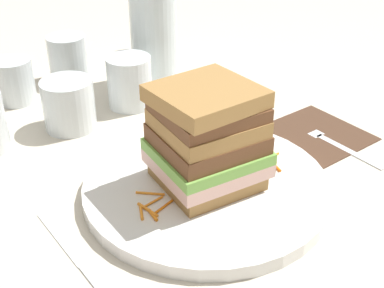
{
  "coord_description": "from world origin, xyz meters",
  "views": [
    {
      "loc": [
        -0.33,
        -0.38,
        0.38
      ],
      "look_at": [
        0.02,
        0.03,
        0.06
      ],
      "focal_mm": 48.91,
      "sensor_mm": 36.0,
      "label": 1
    }
  ],
  "objects_px": {
    "napkin_dark": "(318,135)",
    "water_bottle": "(153,16)",
    "empty_tumbler_0": "(15,81)",
    "main_plate": "(208,188)",
    "juice_glass": "(130,85)",
    "empty_tumbler_2": "(69,104)",
    "knife": "(86,265)",
    "sandwich": "(209,139)",
    "fork": "(331,139)",
    "empty_tumbler_3": "(68,59)"
  },
  "relations": [
    {
      "from": "fork",
      "to": "knife",
      "type": "height_order",
      "value": "fork"
    },
    {
      "from": "main_plate",
      "to": "empty_tumbler_2",
      "type": "distance_m",
      "value": 0.26
    },
    {
      "from": "water_bottle",
      "to": "empty_tumbler_0",
      "type": "relative_size",
      "value": 3.7
    },
    {
      "from": "sandwich",
      "to": "knife",
      "type": "height_order",
      "value": "sandwich"
    },
    {
      "from": "empty_tumbler_0",
      "to": "empty_tumbler_3",
      "type": "bearing_deg",
      "value": 9.12
    },
    {
      "from": "main_plate",
      "to": "water_bottle",
      "type": "bearing_deg",
      "value": 63.3
    },
    {
      "from": "water_bottle",
      "to": "empty_tumbler_2",
      "type": "xyz_separation_m",
      "value": [
        -0.19,
        -0.05,
        -0.08
      ]
    },
    {
      "from": "fork",
      "to": "knife",
      "type": "distance_m",
      "value": 0.39
    },
    {
      "from": "empty_tumbler_0",
      "to": "empty_tumbler_3",
      "type": "height_order",
      "value": "empty_tumbler_3"
    },
    {
      "from": "napkin_dark",
      "to": "fork",
      "type": "bearing_deg",
      "value": -93.4
    },
    {
      "from": "napkin_dark",
      "to": "empty_tumbler_2",
      "type": "xyz_separation_m",
      "value": [
        -0.26,
        0.26,
        0.04
      ]
    },
    {
      "from": "knife",
      "to": "water_bottle",
      "type": "relative_size",
      "value": 0.77
    },
    {
      "from": "fork",
      "to": "sandwich",
      "type": "bearing_deg",
      "value": 173.77
    },
    {
      "from": "empty_tumbler_2",
      "to": "sandwich",
      "type": "bearing_deg",
      "value": -81.15
    },
    {
      "from": "sandwich",
      "to": "knife",
      "type": "relative_size",
      "value": 0.68
    },
    {
      "from": "napkin_dark",
      "to": "juice_glass",
      "type": "bearing_deg",
      "value": 119.58
    },
    {
      "from": "sandwich",
      "to": "empty_tumbler_2",
      "type": "height_order",
      "value": "sandwich"
    },
    {
      "from": "fork",
      "to": "empty_tumbler_3",
      "type": "height_order",
      "value": "empty_tumbler_3"
    },
    {
      "from": "knife",
      "to": "fork",
      "type": "bearing_deg",
      "value": -2.09
    },
    {
      "from": "juice_glass",
      "to": "water_bottle",
      "type": "xyz_separation_m",
      "value": [
        0.09,
        0.05,
        0.08
      ]
    },
    {
      "from": "napkin_dark",
      "to": "knife",
      "type": "xyz_separation_m",
      "value": [
        -0.39,
        -0.01,
        0.0
      ]
    },
    {
      "from": "sandwich",
      "to": "empty_tumbler_2",
      "type": "distance_m",
      "value": 0.26
    },
    {
      "from": "sandwich",
      "to": "juice_glass",
      "type": "bearing_deg",
      "value": 75.15
    },
    {
      "from": "fork",
      "to": "empty_tumbler_2",
      "type": "bearing_deg",
      "value": 132.18
    },
    {
      "from": "sandwich",
      "to": "water_bottle",
      "type": "distance_m",
      "value": 0.35
    },
    {
      "from": "main_plate",
      "to": "empty_tumbler_0",
      "type": "distance_m",
      "value": 0.4
    },
    {
      "from": "juice_glass",
      "to": "water_bottle",
      "type": "relative_size",
      "value": 0.31
    },
    {
      "from": "main_plate",
      "to": "fork",
      "type": "relative_size",
      "value": 1.78
    },
    {
      "from": "napkin_dark",
      "to": "main_plate",
      "type": "bearing_deg",
      "value": 179.74
    },
    {
      "from": "fork",
      "to": "water_bottle",
      "type": "height_order",
      "value": "water_bottle"
    },
    {
      "from": "main_plate",
      "to": "water_bottle",
      "type": "xyz_separation_m",
      "value": [
        0.15,
        0.31,
        0.11
      ]
    },
    {
      "from": "main_plate",
      "to": "fork",
      "type": "height_order",
      "value": "main_plate"
    },
    {
      "from": "napkin_dark",
      "to": "empty_tumbler_3",
      "type": "distance_m",
      "value": 0.44
    },
    {
      "from": "juice_glass",
      "to": "empty_tumbler_0",
      "type": "height_order",
      "value": "juice_glass"
    },
    {
      "from": "sandwich",
      "to": "juice_glass",
      "type": "distance_m",
      "value": 0.27
    },
    {
      "from": "knife",
      "to": "empty_tumbler_0",
      "type": "relative_size",
      "value": 2.84
    },
    {
      "from": "empty_tumbler_0",
      "to": "main_plate",
      "type": "bearing_deg",
      "value": -80.89
    },
    {
      "from": "empty_tumbler_2",
      "to": "main_plate",
      "type": "bearing_deg",
      "value": -81.06
    },
    {
      "from": "napkin_dark",
      "to": "water_bottle",
      "type": "height_order",
      "value": "water_bottle"
    },
    {
      "from": "main_plate",
      "to": "napkin_dark",
      "type": "bearing_deg",
      "value": -0.26
    },
    {
      "from": "napkin_dark",
      "to": "empty_tumbler_0",
      "type": "bearing_deg",
      "value": 125.35
    },
    {
      "from": "fork",
      "to": "empty_tumbler_3",
      "type": "xyz_separation_m",
      "value": [
        -0.17,
        0.43,
        0.04
      ]
    },
    {
      "from": "main_plate",
      "to": "napkin_dark",
      "type": "distance_m",
      "value": 0.21
    },
    {
      "from": "sandwich",
      "to": "napkin_dark",
      "type": "distance_m",
      "value": 0.23
    },
    {
      "from": "napkin_dark",
      "to": "juice_glass",
      "type": "relative_size",
      "value": 1.64
    },
    {
      "from": "knife",
      "to": "empty_tumbler_3",
      "type": "xyz_separation_m",
      "value": [
        0.22,
        0.42,
        0.04
      ]
    },
    {
      "from": "knife",
      "to": "juice_glass",
      "type": "bearing_deg",
      "value": 47.51
    },
    {
      "from": "knife",
      "to": "sandwich",
      "type": "bearing_deg",
      "value": 2.96
    },
    {
      "from": "empty_tumbler_2",
      "to": "empty_tumbler_3",
      "type": "distance_m",
      "value": 0.17
    },
    {
      "from": "main_plate",
      "to": "knife",
      "type": "distance_m",
      "value": 0.18
    }
  ]
}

